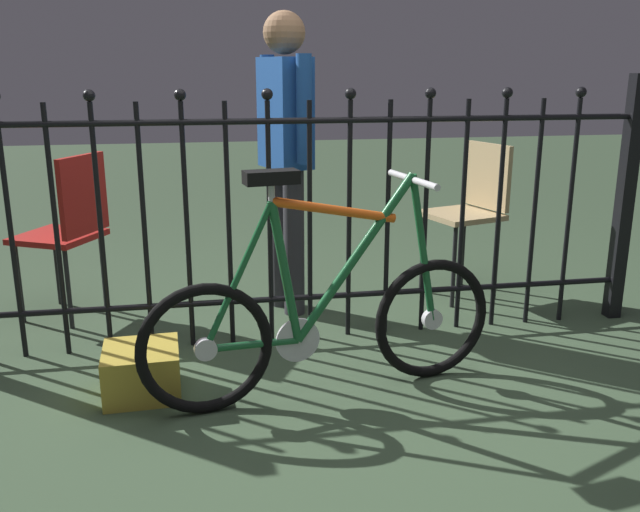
{
  "coord_description": "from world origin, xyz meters",
  "views": [
    {
      "loc": [
        -0.47,
        -2.42,
        1.29
      ],
      "look_at": [
        -0.0,
        0.21,
        0.55
      ],
      "focal_mm": 38.38,
      "sensor_mm": 36.0,
      "label": 1
    }
  ],
  "objects_px": {
    "chair_tan": "(472,203)",
    "display_crate": "(142,371)",
    "bicycle": "(325,318)",
    "person_visitor": "(286,140)",
    "chair_red": "(70,222)"
  },
  "relations": [
    {
      "from": "chair_red",
      "to": "bicycle",
      "type": "bearing_deg",
      "value": -44.27
    },
    {
      "from": "chair_red",
      "to": "person_visitor",
      "type": "height_order",
      "value": "person_visitor"
    },
    {
      "from": "bicycle",
      "to": "chair_red",
      "type": "distance_m",
      "value": 1.59
    },
    {
      "from": "chair_tan",
      "to": "display_crate",
      "type": "height_order",
      "value": "chair_tan"
    },
    {
      "from": "bicycle",
      "to": "person_visitor",
      "type": "xyz_separation_m",
      "value": [
        -0.01,
        1.03,
        0.6
      ]
    },
    {
      "from": "chair_red",
      "to": "person_visitor",
      "type": "relative_size",
      "value": 0.56
    },
    {
      "from": "person_visitor",
      "to": "display_crate",
      "type": "xyz_separation_m",
      "value": [
        -0.72,
        -0.91,
        -0.83
      ]
    },
    {
      "from": "bicycle",
      "to": "display_crate",
      "type": "bearing_deg",
      "value": 170.08
    },
    {
      "from": "bicycle",
      "to": "chair_tan",
      "type": "distance_m",
      "value": 1.55
    },
    {
      "from": "bicycle",
      "to": "chair_red",
      "type": "xyz_separation_m",
      "value": [
        -1.13,
        1.1,
        0.19
      ]
    },
    {
      "from": "person_visitor",
      "to": "display_crate",
      "type": "relative_size",
      "value": 5.21
    },
    {
      "from": "chair_tan",
      "to": "display_crate",
      "type": "distance_m",
      "value": 2.09
    },
    {
      "from": "chair_red",
      "to": "chair_tan",
      "type": "relative_size",
      "value": 0.99
    },
    {
      "from": "bicycle",
      "to": "person_visitor",
      "type": "bearing_deg",
      "value": 90.74
    },
    {
      "from": "bicycle",
      "to": "chair_tan",
      "type": "relative_size",
      "value": 1.68
    }
  ]
}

